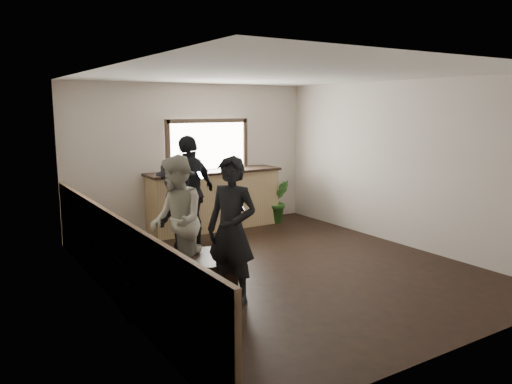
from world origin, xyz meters
TOP-DOWN VIEW (x-y plane):
  - ground at (0.00, 0.00)m, footprint 5.00×6.00m
  - room_shell at (-0.74, 0.00)m, footprint 5.01×6.01m
  - bar_counter at (0.30, 2.70)m, footprint 2.70×0.68m
  - sofa at (-2.04, 0.33)m, footprint 1.08×2.32m
  - coffee_table at (-1.24, -0.14)m, footprint 0.75×1.03m
  - cup_a at (-1.33, 0.10)m, footprint 0.19×0.19m
  - cup_b at (-1.19, -0.30)m, footprint 0.12×0.12m
  - potted_plant at (1.66, 2.47)m, footprint 0.54×0.46m
  - person_a at (-1.26, -0.73)m, footprint 0.69×0.78m
  - person_b at (-1.59, 0.15)m, footprint 0.85×0.98m
  - person_c at (-1.30, 0.82)m, footprint 0.60×1.04m
  - person_d at (-0.68, 1.69)m, footprint 1.21×0.89m

SIDE VIEW (x-z plane):
  - ground at x=0.00m, z-range -0.01..0.01m
  - coffee_table at x=-1.24m, z-range 0.00..0.41m
  - sofa at x=-2.04m, z-range 0.00..0.66m
  - potted_plant at x=1.66m, z-range 0.00..0.88m
  - cup_b at x=-1.19m, z-range 0.41..0.50m
  - cup_a at x=-1.33m, z-range 0.41..0.52m
  - bar_counter at x=0.30m, z-range -0.42..1.71m
  - person_c at x=-1.30m, z-range 0.00..1.61m
  - person_b at x=-1.59m, z-range 0.00..1.74m
  - person_a at x=-1.26m, z-range 0.00..1.78m
  - person_d at x=-0.68m, z-range 0.00..1.90m
  - room_shell at x=-0.74m, z-range 0.07..2.87m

